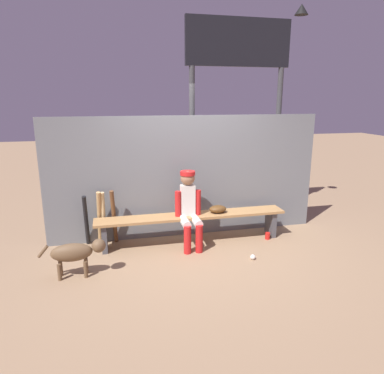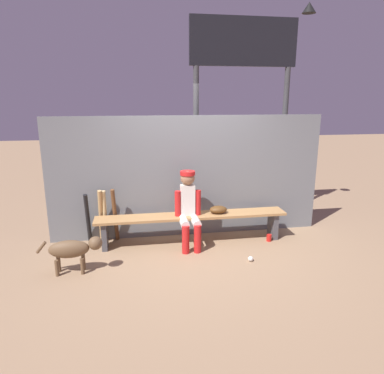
% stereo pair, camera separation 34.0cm
% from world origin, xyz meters
% --- Properties ---
extents(ground_plane, '(30.00, 30.00, 0.00)m').
position_xyz_m(ground_plane, '(0.00, 0.00, 0.00)').
color(ground_plane, '#937556').
extents(chainlink_fence, '(4.50, 0.03, 1.99)m').
position_xyz_m(chainlink_fence, '(0.00, 0.37, 1.00)').
color(chainlink_fence, slate).
rests_on(chainlink_fence, ground_plane).
extents(dugout_bench, '(3.02, 0.36, 0.47)m').
position_xyz_m(dugout_bench, '(0.00, 0.00, 0.38)').
color(dugout_bench, '#AD7F4C').
rests_on(dugout_bench, ground_plane).
extents(player_seated, '(0.41, 0.55, 1.18)m').
position_xyz_m(player_seated, '(-0.07, -0.11, 0.64)').
color(player_seated, silver).
rests_on(player_seated, ground_plane).
extents(baseball_glove, '(0.28, 0.20, 0.12)m').
position_xyz_m(baseball_glove, '(0.43, 0.00, 0.53)').
color(baseball_glove, '#593819').
rests_on(baseball_glove, dugout_bench).
extents(bat_wood_dark, '(0.11, 0.24, 0.89)m').
position_xyz_m(bat_wood_dark, '(-1.20, 0.24, 0.45)').
color(bat_wood_dark, brown).
rests_on(bat_wood_dark, ground_plane).
extents(bat_wood_natural, '(0.08, 0.16, 0.86)m').
position_xyz_m(bat_wood_natural, '(-1.36, 0.26, 0.43)').
color(bat_wood_natural, tan).
rests_on(bat_wood_natural, ground_plane).
extents(bat_wood_tan, '(0.10, 0.25, 0.88)m').
position_xyz_m(bat_wood_tan, '(-1.43, 0.27, 0.44)').
color(bat_wood_tan, tan).
rests_on(bat_wood_tan, ground_plane).
extents(bat_aluminum_black, '(0.07, 0.24, 0.83)m').
position_xyz_m(bat_aluminum_black, '(-1.63, 0.24, 0.42)').
color(bat_aluminum_black, black).
rests_on(bat_aluminum_black, ground_plane).
extents(baseball, '(0.07, 0.07, 0.07)m').
position_xyz_m(baseball, '(0.71, -0.80, 0.04)').
color(baseball, white).
rests_on(baseball, ground_plane).
extents(cup_on_ground, '(0.08, 0.08, 0.11)m').
position_xyz_m(cup_on_ground, '(1.24, -0.15, 0.06)').
color(cup_on_ground, red).
rests_on(cup_on_ground, ground_plane).
extents(cup_on_bench, '(0.08, 0.08, 0.11)m').
position_xyz_m(cup_on_bench, '(0.07, 0.02, 0.53)').
color(cup_on_bench, silver).
rests_on(cup_on_bench, dugout_bench).
extents(scoreboard, '(2.19, 0.27, 3.85)m').
position_xyz_m(scoreboard, '(1.15, 1.08, 2.71)').
color(scoreboard, '#3F3F42').
rests_on(scoreboard, ground_plane).
extents(dog, '(0.84, 0.20, 0.49)m').
position_xyz_m(dog, '(-1.70, -0.73, 0.34)').
color(dog, brown).
rests_on(dog, ground_plane).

